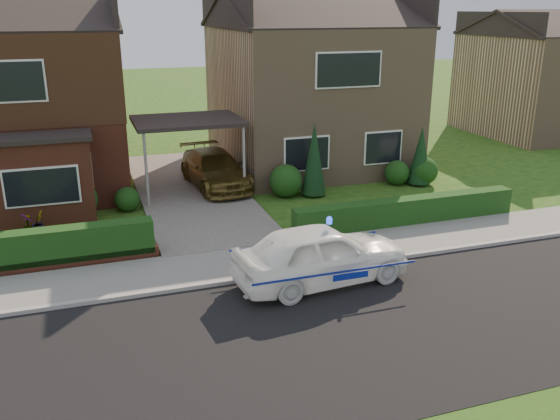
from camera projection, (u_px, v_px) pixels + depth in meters
name	position (u px, v px, depth m)	size (l,w,h in m)	color
ground	(290.00, 342.00, 12.21)	(120.00, 120.00, 0.00)	#1D4712
road	(290.00, 342.00, 12.21)	(60.00, 6.00, 0.02)	black
kerb	(249.00, 279.00, 14.92)	(60.00, 0.16, 0.12)	#9E9993
sidewalk	(238.00, 263.00, 15.87)	(60.00, 2.00, 0.10)	slate
driveway	(191.00, 191.00, 22.05)	(3.80, 12.00, 0.12)	#666059
house_left	(15.00, 86.00, 21.68)	(7.50, 9.53, 7.25)	brown
house_right	(308.00, 79.00, 25.32)	(7.50, 8.06, 7.25)	#997A5D
carport_link	(187.00, 122.00, 21.17)	(3.80, 3.00, 2.77)	black
dwarf_wall	(7.00, 270.00, 15.14)	(7.70, 0.25, 0.36)	brown
hedge_left	(8.00, 274.00, 15.34)	(7.50, 0.55, 0.90)	#123310
hedge_right	(405.00, 225.00, 18.76)	(7.50, 0.55, 0.80)	#123310
shrub_left_mid	(77.00, 200.00, 19.12)	(1.32, 1.32, 1.32)	#123310
shrub_left_near	(127.00, 199.00, 19.95)	(0.84, 0.84, 0.84)	#123310
shrub_right_near	(286.00, 181.00, 21.41)	(1.20, 1.20, 1.20)	#123310
shrub_right_mid	(397.00, 173.00, 22.93)	(0.96, 0.96, 0.96)	#123310
shrub_right_far	(424.00, 171.00, 22.95)	(1.08, 1.08, 1.08)	#123310
conifer_a	(314.00, 161.00, 21.31)	(0.90, 0.90, 2.60)	black
conifer_b	(420.00, 157.00, 22.71)	(0.90, 0.90, 2.20)	black
neighbour_right	(541.00, 85.00, 31.77)	(6.50, 7.00, 5.20)	#997A5D
police_car	(321.00, 255.00, 14.62)	(4.08, 4.59, 1.68)	white
driveway_car	(215.00, 169.00, 22.31)	(1.84, 4.52, 1.31)	brown
potted_plant_b	(38.00, 223.00, 17.86)	(0.33, 0.41, 0.74)	gray
potted_plant_c	(28.00, 227.00, 17.46)	(0.45, 0.45, 0.80)	gray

